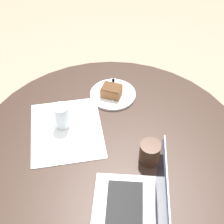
{
  "coord_description": "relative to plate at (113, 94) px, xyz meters",
  "views": [
    {
      "loc": [
        -0.73,
        0.3,
        1.72
      ],
      "look_at": [
        0.14,
        -0.06,
        0.76
      ],
      "focal_mm": 50.0,
      "sensor_mm": 36.0,
      "label": 1
    }
  ],
  "objects": [
    {
      "name": "ground_plane",
      "position": [
        -0.27,
        0.12,
        -0.73
      ],
      "size": [
        12.0,
        12.0,
        0.0
      ],
      "primitive_type": "plane",
      "color": "gray"
    },
    {
      "name": "dining_table",
      "position": [
        -0.27,
        0.12,
        -0.13
      ],
      "size": [
        1.14,
        1.14,
        0.72
      ],
      "color": "black",
      "rests_on": "ground_plane"
    },
    {
      "name": "paper_document",
      "position": [
        -0.13,
        0.27,
        -0.0
      ],
      "size": [
        0.41,
        0.37,
        0.0
      ],
      "rotation": [
        0.0,
        0.0,
        -0.22
      ],
      "color": "white",
      "rests_on": "dining_table"
    },
    {
      "name": "plate",
      "position": [
        0.0,
        0.0,
        0.0
      ],
      "size": [
        0.22,
        0.22,
        0.01
      ],
      "color": "white",
      "rests_on": "dining_table"
    },
    {
      "name": "cake_slice",
      "position": [
        -0.01,
        0.01,
        0.03
      ],
      "size": [
        0.11,
        0.11,
        0.05
      ],
      "rotation": [
        0.0,
        0.0,
        0.87
      ],
      "color": "brown",
      "rests_on": "plate"
    },
    {
      "name": "fork",
      "position": [
        0.03,
        -0.02,
        0.01
      ],
      "size": [
        0.17,
        0.09,
        0.0
      ],
      "rotation": [
        0.0,
        0.0,
        5.87
      ],
      "color": "silver",
      "rests_on": "plate"
    },
    {
      "name": "coffee_glass",
      "position": [
        -0.4,
        0.01,
        0.04
      ],
      "size": [
        0.08,
        0.08,
        0.09
      ],
      "color": "#3D2619",
      "rests_on": "dining_table"
    },
    {
      "name": "water_glass",
      "position": [
        -0.09,
        0.27,
        0.05
      ],
      "size": [
        0.07,
        0.07,
        0.11
      ],
      "color": "silver",
      "rests_on": "dining_table"
    },
    {
      "name": "laptop",
      "position": [
        -0.59,
        0.17,
        0.04
      ],
      "size": [
        0.39,
        0.34,
        0.25
      ],
      "rotation": [
        0.0,
        0.0,
        5.82
      ],
      "color": "gray",
      "rests_on": "dining_table"
    }
  ]
}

